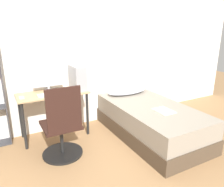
{
  "coord_description": "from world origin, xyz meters",
  "views": [
    {
      "loc": [
        -1.14,
        -2.31,
        1.81
      ],
      "look_at": [
        0.48,
        0.69,
        0.75
      ],
      "focal_mm": 35.0,
      "sensor_mm": 36.0,
      "label": 1
    }
  ],
  "objects_px": {
    "bed": "(150,121)",
    "pc_tower": "(77,77)",
    "office_chair": "(62,131)",
    "monitor": "(48,78)",
    "keyboard": "(51,94)"
  },
  "relations": [
    {
      "from": "pc_tower",
      "to": "monitor",
      "type": "bearing_deg",
      "value": 163.7
    },
    {
      "from": "office_chair",
      "to": "monitor",
      "type": "xyz_separation_m",
      "value": [
        0.04,
        0.85,
        0.58
      ]
    },
    {
      "from": "bed",
      "to": "monitor",
      "type": "relative_size",
      "value": 4.02
    },
    {
      "from": "keyboard",
      "to": "bed",
      "type": "bearing_deg",
      "value": -23.5
    },
    {
      "from": "monitor",
      "to": "keyboard",
      "type": "height_order",
      "value": "monitor"
    },
    {
      "from": "office_chair",
      "to": "pc_tower",
      "type": "bearing_deg",
      "value": 54.81
    },
    {
      "from": "pc_tower",
      "to": "bed",
      "type": "bearing_deg",
      "value": -38.05
    },
    {
      "from": "bed",
      "to": "pc_tower",
      "type": "xyz_separation_m",
      "value": [
        -0.99,
        0.78,
        0.71
      ]
    },
    {
      "from": "bed",
      "to": "pc_tower",
      "type": "distance_m",
      "value": 1.44
    },
    {
      "from": "monitor",
      "to": "keyboard",
      "type": "distance_m",
      "value": 0.34
    },
    {
      "from": "monitor",
      "to": "keyboard",
      "type": "bearing_deg",
      "value": -95.17
    },
    {
      "from": "office_chair",
      "to": "pc_tower",
      "type": "height_order",
      "value": "pc_tower"
    },
    {
      "from": "monitor",
      "to": "bed",
      "type": "bearing_deg",
      "value": -32.04
    },
    {
      "from": "pc_tower",
      "to": "keyboard",
      "type": "bearing_deg",
      "value": -164.98
    },
    {
      "from": "office_chair",
      "to": "monitor",
      "type": "distance_m",
      "value": 1.03
    }
  ]
}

